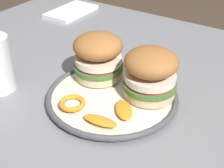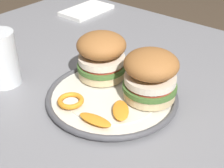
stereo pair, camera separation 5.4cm
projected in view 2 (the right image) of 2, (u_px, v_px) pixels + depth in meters
The scene contains 9 objects.
dining_table at pixel (138, 137), 0.70m from camera, with size 1.33×0.93×0.73m.
dinner_plate at pixel (112, 96), 0.66m from camera, with size 0.27×0.27×0.02m.
sandwich_half_left at pixel (102, 55), 0.69m from camera, with size 0.11×0.11×0.10m.
sandwich_half_right at pixel (151, 74), 0.62m from camera, with size 0.13×0.13×0.10m.
orange_peel_curled at pixel (71, 101), 0.62m from camera, with size 0.07×0.07×0.01m.
orange_peel_strip_long at pixel (120, 110), 0.60m from camera, with size 0.06×0.07×0.01m.
orange_peel_strip_short at pixel (95, 120), 0.58m from camera, with size 0.07×0.03×0.01m.
drinking_glass at pixel (2, 62), 0.69m from camera, with size 0.07×0.07×0.12m.
folded_napkin at pixel (87, 10), 1.10m from camera, with size 0.18×0.10×0.01m, color white.
Camera 2 is at (-0.29, 0.45, 1.12)m, focal length 51.03 mm.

